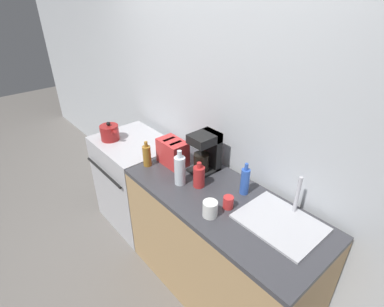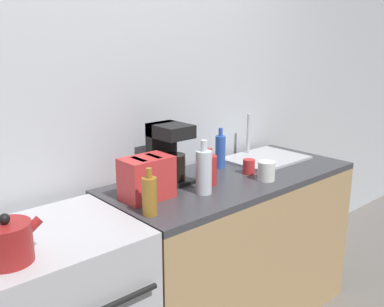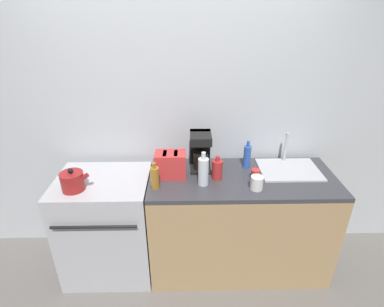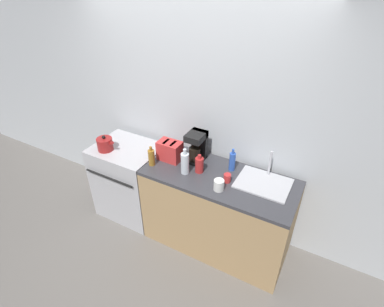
% 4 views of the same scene
% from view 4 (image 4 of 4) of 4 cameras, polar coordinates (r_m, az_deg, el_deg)
% --- Properties ---
extents(ground_plane, '(12.00, 12.00, 0.00)m').
position_cam_4_polar(ground_plane, '(3.60, -6.07, -16.56)').
color(ground_plane, slate).
extents(wall_back, '(8.00, 0.05, 2.60)m').
position_cam_4_polar(wall_back, '(3.26, -0.38, 7.13)').
color(wall_back, silver).
rests_on(wall_back, ground_plane).
extents(stove, '(0.75, 0.64, 0.94)m').
position_cam_4_polar(stove, '(3.72, -11.67, -4.91)').
color(stove, '#B7B7BC').
rests_on(stove, ground_plane).
extents(counter_block, '(1.53, 0.66, 0.94)m').
position_cam_4_polar(counter_block, '(3.26, 4.87, -10.94)').
color(counter_block, tan).
rests_on(counter_block, ground_plane).
extents(kettle, '(0.22, 0.17, 0.18)m').
position_cam_4_polar(kettle, '(3.44, -16.23, 1.73)').
color(kettle, maroon).
rests_on(kettle, stove).
extents(toaster, '(0.25, 0.16, 0.21)m').
position_cam_4_polar(toaster, '(3.14, -4.24, 0.53)').
color(toaster, red).
rests_on(toaster, counter_block).
extents(coffee_maker, '(0.17, 0.22, 0.32)m').
position_cam_4_polar(coffee_maker, '(3.10, 0.97, 1.60)').
color(coffee_maker, black).
rests_on(coffee_maker, counter_block).
extents(sink_tray, '(0.50, 0.39, 0.28)m').
position_cam_4_polar(sink_tray, '(2.93, 13.48, -5.34)').
color(sink_tray, '#B7B7BC').
rests_on(sink_tray, counter_block).
extents(bottle_clear, '(0.08, 0.08, 0.28)m').
position_cam_4_polar(bottle_clear, '(2.93, -1.35, -1.82)').
color(bottle_clear, silver).
rests_on(bottle_clear, counter_block).
extents(bottle_amber, '(0.07, 0.07, 0.22)m').
position_cam_4_polar(bottle_amber, '(3.08, -7.73, -0.71)').
color(bottle_amber, '#9E6B23').
rests_on(bottle_amber, counter_block).
extents(bottle_red, '(0.08, 0.08, 0.20)m').
position_cam_4_polar(bottle_red, '(2.96, 1.41, -2.15)').
color(bottle_red, '#B72828').
rests_on(bottle_red, counter_block).
extents(bottle_blue, '(0.06, 0.06, 0.25)m').
position_cam_4_polar(bottle_blue, '(3.00, 7.67, -1.48)').
color(bottle_blue, '#2D56B7').
rests_on(bottle_blue, counter_block).
extents(cup_red, '(0.07, 0.07, 0.09)m').
position_cam_4_polar(cup_red, '(2.88, 6.72, -4.65)').
color(cup_red, red).
rests_on(cup_red, counter_block).
extents(cup_white, '(0.10, 0.10, 0.11)m').
position_cam_4_polar(cup_white, '(2.77, 5.14, -5.99)').
color(cup_white, white).
rests_on(cup_white, counter_block).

